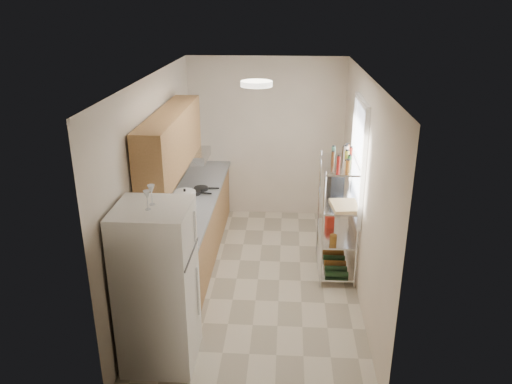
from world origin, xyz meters
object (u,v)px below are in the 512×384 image
rice_cooker (185,199)px  espresso_machine (336,180)px  frying_pan_large (192,192)px  cutting_board (345,206)px  refrigerator (158,287)px

rice_cooker → espresso_machine: 1.99m
frying_pan_large → cutting_board: 2.11m
cutting_board → espresso_machine: espresso_machine is taller
rice_cooker → frying_pan_large: size_ratio=1.17×
refrigerator → frying_pan_large: refrigerator is taller
refrigerator → frying_pan_large: bearing=92.0°
refrigerator → espresso_machine: (1.86, 2.20, 0.33)m
cutting_board → espresso_machine: (-0.08, 0.52, 0.14)m
refrigerator → espresso_machine: 2.91m
refrigerator → rice_cooker: 1.80m
refrigerator → rice_cooker: (-0.08, 1.79, 0.18)m
frying_pan_large → espresso_machine: bearing=6.2°
frying_pan_large → refrigerator: bearing=-79.7°
refrigerator → cutting_board: 2.58m
rice_cooker → espresso_machine: espresso_machine is taller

